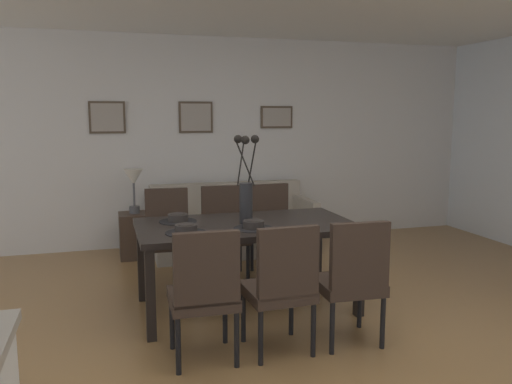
{
  "coord_description": "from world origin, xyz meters",
  "views": [
    {
      "loc": [
        -1.3,
        -3.27,
        1.64
      ],
      "look_at": [
        -0.04,
        1.01,
        0.97
      ],
      "focal_mm": 36.34,
      "sensor_mm": 36.0,
      "label": 1
    }
  ],
  "objects_px": {
    "framed_picture_right": "(277,117)",
    "centerpiece_vase": "(246,190)",
    "framed_picture_left": "(107,117)",
    "framed_picture_center": "(196,117)",
    "side_table": "(135,235)",
    "dining_chair_mid_left": "(352,276)",
    "dining_table": "(246,232)",
    "sofa": "(232,228)",
    "dining_chair_near_left": "(204,289)",
    "dining_chair_near_right": "(168,231)",
    "table_lamp": "(134,181)",
    "bowl_near_left": "(186,228)",
    "dining_chair_far_right": "(224,227)",
    "bowl_far_left": "(253,224)",
    "dining_chair_far_left": "(282,283)",
    "dining_chair_mid_right": "(273,224)",
    "bowl_near_right": "(178,217)"
  },
  "relations": [
    {
      "from": "dining_table",
      "to": "side_table",
      "type": "bearing_deg",
      "value": 113.06
    },
    {
      "from": "dining_chair_mid_left",
      "to": "framed_picture_center",
      "type": "height_order",
      "value": "framed_picture_center"
    },
    {
      "from": "sofa",
      "to": "dining_chair_far_left",
      "type": "bearing_deg",
      "value": -96.97
    },
    {
      "from": "dining_table",
      "to": "dining_chair_near_left",
      "type": "relative_size",
      "value": 1.96
    },
    {
      "from": "dining_chair_far_left",
      "to": "table_lamp",
      "type": "distance_m",
      "value": 2.94
    },
    {
      "from": "dining_chair_near_right",
      "to": "table_lamp",
      "type": "bearing_deg",
      "value": 104.12
    },
    {
      "from": "bowl_near_left",
      "to": "table_lamp",
      "type": "bearing_deg",
      "value": 97.19
    },
    {
      "from": "dining_table",
      "to": "table_lamp",
      "type": "xyz_separation_m",
      "value": [
        -0.81,
        1.9,
        0.23
      ]
    },
    {
      "from": "dining_table",
      "to": "sofa",
      "type": "bearing_deg",
      "value": 79.66
    },
    {
      "from": "dining_chair_mid_left",
      "to": "dining_chair_mid_right",
      "type": "relative_size",
      "value": 1.0
    },
    {
      "from": "side_table",
      "to": "framed_picture_center",
      "type": "distance_m",
      "value": 1.64
    },
    {
      "from": "bowl_near_right",
      "to": "framed_picture_center",
      "type": "height_order",
      "value": "framed_picture_center"
    },
    {
      "from": "table_lamp",
      "to": "dining_chair_far_right",
      "type": "bearing_deg",
      "value": -49.88
    },
    {
      "from": "dining_chair_far_right",
      "to": "framed_picture_center",
      "type": "distance_m",
      "value": 1.8
    },
    {
      "from": "dining_chair_far_left",
      "to": "sofa",
      "type": "distance_m",
      "value": 2.8
    },
    {
      "from": "dining_chair_near_left",
      "to": "side_table",
      "type": "relative_size",
      "value": 1.77
    },
    {
      "from": "side_table",
      "to": "framed_picture_left",
      "type": "xyz_separation_m",
      "value": [
        -0.25,
        0.45,
        1.35
      ]
    },
    {
      "from": "table_lamp",
      "to": "bowl_near_right",
      "type": "bearing_deg",
      "value": -80.93
    },
    {
      "from": "side_table",
      "to": "table_lamp",
      "type": "height_order",
      "value": "table_lamp"
    },
    {
      "from": "side_table",
      "to": "table_lamp",
      "type": "distance_m",
      "value": 0.63
    },
    {
      "from": "dining_chair_mid_left",
      "to": "bowl_near_left",
      "type": "relative_size",
      "value": 5.41
    },
    {
      "from": "dining_chair_near_right",
      "to": "framed_picture_center",
      "type": "bearing_deg",
      "value": 69.33
    },
    {
      "from": "dining_chair_near_left",
      "to": "dining_chair_mid_left",
      "type": "bearing_deg",
      "value": -1.06
    },
    {
      "from": "dining_chair_far_right",
      "to": "framed_picture_right",
      "type": "bearing_deg",
      "value": 53.92
    },
    {
      "from": "side_table",
      "to": "dining_chair_mid_right",
      "type": "bearing_deg",
      "value": -36.57
    },
    {
      "from": "framed_picture_right",
      "to": "table_lamp",
      "type": "bearing_deg",
      "value": -166.39
    },
    {
      "from": "dining_chair_mid_right",
      "to": "bowl_far_left",
      "type": "bearing_deg",
      "value": -115.43
    },
    {
      "from": "dining_chair_mid_right",
      "to": "bowl_far_left",
      "type": "relative_size",
      "value": 5.41
    },
    {
      "from": "dining_chair_near_right",
      "to": "dining_chair_mid_right",
      "type": "relative_size",
      "value": 1.0
    },
    {
      "from": "table_lamp",
      "to": "framed_picture_center",
      "type": "height_order",
      "value": "framed_picture_center"
    },
    {
      "from": "dining_table",
      "to": "dining_chair_far_left",
      "type": "relative_size",
      "value": 1.96
    },
    {
      "from": "bowl_far_left",
      "to": "framed_picture_center",
      "type": "relative_size",
      "value": 0.4
    },
    {
      "from": "dining_chair_mid_left",
      "to": "side_table",
      "type": "relative_size",
      "value": 1.77
    },
    {
      "from": "dining_chair_mid_left",
      "to": "centerpiece_vase",
      "type": "bearing_deg",
      "value": 120.18
    },
    {
      "from": "dining_chair_mid_right",
      "to": "side_table",
      "type": "relative_size",
      "value": 1.77
    },
    {
      "from": "side_table",
      "to": "bowl_far_left",
      "type": "bearing_deg",
      "value": -69.14
    },
    {
      "from": "dining_table",
      "to": "sofa",
      "type": "xyz_separation_m",
      "value": [
        0.34,
        1.87,
        -0.39
      ]
    },
    {
      "from": "dining_chair_far_left",
      "to": "dining_chair_mid_left",
      "type": "bearing_deg",
      "value": -0.49
    },
    {
      "from": "dining_chair_near_right",
      "to": "bowl_near_left",
      "type": "bearing_deg",
      "value": -89.34
    },
    {
      "from": "dining_chair_mid_left",
      "to": "framed_picture_left",
      "type": "distance_m",
      "value": 3.79
    },
    {
      "from": "sofa",
      "to": "framed_picture_left",
      "type": "relative_size",
      "value": 4.55
    },
    {
      "from": "dining_chair_mid_right",
      "to": "bowl_far_left",
      "type": "distance_m",
      "value": 1.27
    },
    {
      "from": "dining_chair_mid_right",
      "to": "centerpiece_vase",
      "type": "height_order",
      "value": "centerpiece_vase"
    },
    {
      "from": "dining_chair_near_left",
      "to": "bowl_near_left",
      "type": "bearing_deg",
      "value": 90.98
    },
    {
      "from": "table_lamp",
      "to": "framed_picture_left",
      "type": "xyz_separation_m",
      "value": [
        -0.25,
        0.45,
        0.72
      ]
    },
    {
      "from": "framed_picture_right",
      "to": "centerpiece_vase",
      "type": "bearing_deg",
      "value": -114.32
    },
    {
      "from": "bowl_near_right",
      "to": "sofa",
      "type": "bearing_deg",
      "value": 61.83
    },
    {
      "from": "framed_picture_left",
      "to": "framed_picture_center",
      "type": "height_order",
      "value": "framed_picture_center"
    },
    {
      "from": "dining_chair_far_left",
      "to": "sofa",
      "type": "height_order",
      "value": "dining_chair_far_left"
    },
    {
      "from": "dining_table",
      "to": "framed_picture_left",
      "type": "relative_size",
      "value": 4.29
    }
  ]
}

